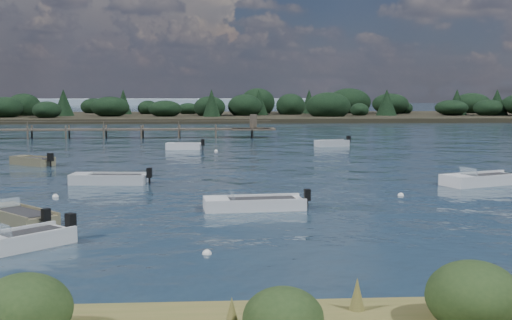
{
  "coord_description": "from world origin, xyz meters",
  "views": [
    {
      "loc": [
        -0.43,
        -26.95,
        5.41
      ],
      "look_at": [
        2.17,
        14.0,
        1.0
      ],
      "focal_mm": 45.0,
      "sensor_mm": 36.0,
      "label": 1
    }
  ],
  "objects": [
    {
      "name": "ground",
      "position": [
        0.0,
        60.0,
        0.0
      ],
      "size": [
        400.0,
        400.0,
        0.0
      ],
      "primitive_type": "plane",
      "color": "#152532",
      "rests_on": "ground"
    },
    {
      "name": "dinghy_mid_grey",
      "position": [
        -6.72,
        10.82,
        0.16
      ],
      "size": [
        4.79,
        2.02,
        1.2
      ],
      "color": "#A7ABAE",
      "rests_on": "ground"
    },
    {
      "name": "buoy_a",
      "position": [
        -0.74,
        -5.98,
        0.0
      ],
      "size": [
        0.32,
        0.32,
        0.32
      ],
      "primitive_type": "sphere",
      "color": "silver",
      "rests_on": "ground"
    },
    {
      "name": "dinghy_extra_a",
      "position": [
        -7.13,
        -4.64,
        0.17
      ],
      "size": [
        3.42,
        3.44,
        1.24
      ],
      "color": "#A7ABAE",
      "rests_on": "ground"
    },
    {
      "name": "jetty",
      "position": [
        -21.74,
        47.99,
        0.98
      ],
      "size": [
        64.5,
        3.2,
        3.4
      ],
      "color": "#4F4639",
      "rests_on": "ground"
    },
    {
      "name": "dinghy_mid_white_a",
      "position": [
        1.31,
        2.14,
        0.15
      ],
      "size": [
        5.02,
        2.15,
        1.16
      ],
      "color": "silver",
      "rests_on": "ground"
    },
    {
      "name": "buoy_e",
      "position": [
        -0.39,
        30.88,
        0.0
      ],
      "size": [
        0.32,
        0.32,
        0.32
      ],
      "primitive_type": "sphere",
      "color": "silver",
      "rests_on": "ground"
    },
    {
      "name": "buoy_c",
      "position": [
        -8.68,
        6.18,
        0.0
      ],
      "size": [
        0.32,
        0.32,
        0.32
      ],
      "primitive_type": "sphere",
      "color": "silver",
      "rests_on": "ground"
    },
    {
      "name": "far_headland",
      "position": [
        25.0,
        100.0,
        1.96
      ],
      "size": [
        190.0,
        40.0,
        5.8
      ],
      "color": "black",
      "rests_on": "ground"
    },
    {
      "name": "dinghy_mid_white_b",
      "position": [
        15.08,
        9.1,
        0.17
      ],
      "size": [
        5.39,
        3.52,
        1.33
      ],
      "color": "silver",
      "rests_on": "ground"
    },
    {
      "name": "tender_far_grey",
      "position": [
        -13.92,
        20.95,
        0.17
      ],
      "size": [
        3.64,
        3.11,
        1.24
      ],
      "color": "#726B4C",
      "rests_on": "ground"
    },
    {
      "name": "tender_far_white",
      "position": [
        -3.42,
        32.93,
        0.17
      ],
      "size": [
        3.62,
        1.57,
        1.22
      ],
      "color": "silver",
      "rests_on": "ground"
    },
    {
      "name": "buoy_d",
      "position": [
        13.28,
        10.31,
        0.0
      ],
      "size": [
        0.32,
        0.32,
        0.32
      ],
      "primitive_type": "sphere",
      "color": "silver",
      "rests_on": "ground"
    },
    {
      "name": "buoy_b",
      "position": [
        9.17,
        5.45,
        0.0
      ],
      "size": [
        0.32,
        0.32,
        0.32
      ],
      "primitive_type": "sphere",
      "color": "silver",
      "rests_on": "ground"
    },
    {
      "name": "dinghy_near_olive",
      "position": [
        -8.7,
        0.05,
        0.14
      ],
      "size": [
        3.92,
        3.99,
        1.07
      ],
      "color": "#726B4C",
      "rests_on": "ground"
    },
    {
      "name": "tender_far_grey_b",
      "position": [
        11.03,
        35.46,
        0.18
      ],
      "size": [
        3.75,
        2.2,
        1.26
      ],
      "color": "#A7ABAE",
      "rests_on": "ground"
    },
    {
      "name": "shore_lip",
      "position": [
        0.0,
        -12.2,
        0.0
      ],
      "size": [
        160.0,
        0.6,
        0.3
      ],
      "primitive_type": "cube",
      "color": "black",
      "rests_on": "ground"
    }
  ]
}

